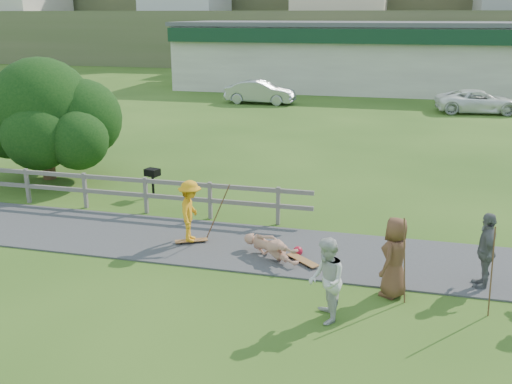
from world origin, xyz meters
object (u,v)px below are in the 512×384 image
Objects in this scene: skater_rider at (190,215)px; car_silver at (260,92)px; car_white at (479,102)px; spectator_b at (486,251)px; spectator_a at (326,281)px; tree at (45,136)px; skater_fallen at (271,247)px; bbq at (153,183)px; spectator_c at (395,257)px.

skater_rider reaches higher than car_silver.
car_silver is 0.92× the size of car_white.
spectator_b is 24.27m from car_white.
spectator_a reaches higher than car_silver.
car_white is 25.16m from tree.
skater_fallen is at bearing -28.14° from tree.
spectator_b is (3.12, 2.24, 0.01)m from spectator_a.
bbq is at bearing -13.89° from tree.
car_white is at bearing 74.20° from bbq.
skater_fallen is 3.09m from spectator_a.
car_silver is 13.55m from car_white.
skater_fallen is at bearing -163.74° from car_silver.
tree is at bearing 172.85° from car_silver.
skater_rider is 25.26m from car_white.
skater_fallen is (2.20, -0.43, -0.49)m from skater_rider.
car_white is 0.87× the size of tree.
car_white is (4.46, 25.00, -0.18)m from spectator_c.
spectator_a is 3.84m from spectator_b.
skater_rider is 4.87m from spectator_a.
spectator_c is 0.35× the size of car_white.
spectator_c is at bearing -17.87° from bbq.
spectator_a reaches higher than skater_fallen.
spectator_b is 0.37× the size of car_silver.
skater_rider is 24.23m from car_silver.
car_white is at bearing 17.80° from skater_fallen.
skater_rider reaches higher than car_white.
car_white is at bearing 48.52° from tree.
car_silver is at bearing -137.13° from spectator_c.
spectator_b reaches higher than skater_rider.
skater_fallen is 24.92m from car_white.
spectator_a reaches higher than bbq.
tree is at bearing 47.40° from skater_rider.
skater_rider is 0.92× the size of spectator_c.
spectator_b is at bearing -8.16° from bbq.
bbq is (-6.42, 6.41, -0.37)m from spectator_a.
spectator_c is (1.24, 1.37, 0.02)m from spectator_a.
spectator_b is (4.77, -0.32, 0.55)m from skater_fallen.
spectator_c is (2.89, -1.18, 0.56)m from skater_fallen.
car_silver is (-3.99, 23.90, -0.04)m from skater_rider.
car_white is at bearing 173.99° from spectator_b.
spectator_a is at bearing -18.89° from spectator_c.
car_white is 23.35m from bbq.
skater_fallen is 10.62m from tree.
skater_rider is at bearing -32.61° from tree.
car_silver reaches higher than skater_fallen.
spectator_c is (-1.88, -0.87, 0.01)m from spectator_b.
bbq is at bearing -150.59° from spectator_a.
car_silver is 20.52m from bbq.
car_silver is at bearing 80.86° from tree.
tree reaches higher than skater_rider.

